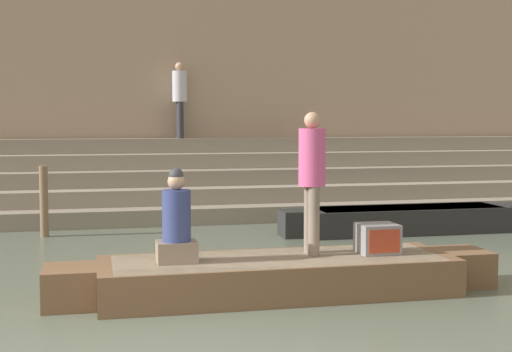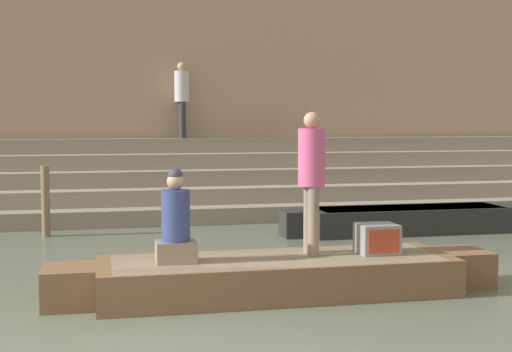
{
  "view_description": "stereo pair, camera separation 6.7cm",
  "coord_description": "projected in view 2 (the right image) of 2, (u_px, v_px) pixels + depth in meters",
  "views": [
    {
      "loc": [
        -0.21,
        -5.88,
        2.12
      ],
      "look_at": [
        1.94,
        3.54,
        1.35
      ],
      "focal_mm": 50.0,
      "sensor_mm": 36.0,
      "label": 1
    },
    {
      "loc": [
        -0.14,
        -5.89,
        2.12
      ],
      "look_at": [
        1.94,
        3.54,
        1.35
      ],
      "focal_mm": 50.0,
      "sensor_mm": 36.0,
      "label": 2
    }
  ],
  "objects": [
    {
      "name": "moored_boat_shore",
      "position": [
        410.0,
        219.0,
        13.36
      ],
      "size": [
        4.93,
        1.06,
        0.48
      ],
      "rotation": [
        0.0,
        0.0,
        -0.08
      ],
      "color": "black",
      "rests_on": "ground"
    },
    {
      "name": "ghat_steps",
      "position": [
        106.0,
        188.0,
        15.65
      ],
      "size": [
        36.0,
        3.03,
        1.68
      ],
      "color": "gray",
      "rests_on": "ground"
    },
    {
      "name": "tv_set",
      "position": [
        377.0,
        239.0,
        8.88
      ],
      "size": [
        0.48,
        0.45,
        0.37
      ],
      "rotation": [
        0.0,
        0.0,
        -0.02
      ],
      "color": "slate",
      "rests_on": "rowboat_main"
    },
    {
      "name": "person_on_steps",
      "position": [
        182.0,
        94.0,
        16.65
      ],
      "size": [
        0.35,
        0.35,
        1.77
      ],
      "rotation": [
        0.0,
        0.0,
        2.0
      ],
      "color": "#28282D",
      "rests_on": "ghat_steps"
    },
    {
      "name": "mooring_post",
      "position": [
        46.0,
        201.0,
        12.86
      ],
      "size": [
        0.15,
        0.15,
        1.28
      ],
      "primitive_type": "cylinder",
      "color": "brown",
      "rests_on": "ground"
    },
    {
      "name": "rowboat_main",
      "position": [
        277.0,
        275.0,
        8.62
      ],
      "size": [
        5.49,
        1.44,
        0.45
      ],
      "rotation": [
        0.0,
        0.0,
        -0.0
      ],
      "color": "brown",
      "rests_on": "ground"
    },
    {
      "name": "back_wall",
      "position": [
        104.0,
        75.0,
        17.1
      ],
      "size": [
        34.2,
        1.28,
        6.43
      ],
      "color": "tan",
      "rests_on": "ground"
    },
    {
      "name": "person_standing",
      "position": [
        311.0,
        172.0,
        8.76
      ],
      "size": [
        0.33,
        0.33,
        1.76
      ],
      "rotation": [
        0.0,
        0.0,
        -0.16
      ],
      "color": "#756656",
      "rests_on": "rowboat_main"
    },
    {
      "name": "person_rowing",
      "position": [
        176.0,
        224.0,
        8.31
      ],
      "size": [
        0.47,
        0.37,
        1.11
      ],
      "rotation": [
        0.0,
        0.0,
        0.26
      ],
      "color": "#756656",
      "rests_on": "rowboat_main"
    }
  ]
}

